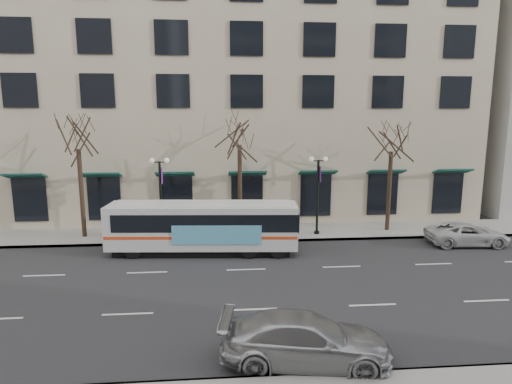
{
  "coord_description": "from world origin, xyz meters",
  "views": [
    {
      "loc": [
        -1.22,
        -18.53,
        7.76
      ],
      "look_at": [
        0.53,
        2.51,
        4.0
      ],
      "focal_mm": 30.0,
      "sensor_mm": 36.0,
      "label": 1
    }
  ],
  "objects": [
    {
      "name": "ground",
      "position": [
        0.0,
        0.0,
        0.0
      ],
      "size": [
        160.0,
        160.0,
        0.0
      ],
      "primitive_type": "plane",
      "color": "black",
      "rests_on": "ground"
    },
    {
      "name": "sidewalk_far",
      "position": [
        5.0,
        9.0,
        0.07
      ],
      "size": [
        80.0,
        4.0,
        0.15
      ],
      "primitive_type": "cube",
      "color": "gray",
      "rests_on": "ground"
    },
    {
      "name": "building_hotel",
      "position": [
        -2.0,
        21.0,
        12.0
      ],
      "size": [
        40.0,
        20.0,
        24.0
      ],
      "primitive_type": "cube",
      "color": "tan",
      "rests_on": "ground"
    },
    {
      "name": "tree_far_left",
      "position": [
        -10.0,
        8.8,
        6.7
      ],
      "size": [
        3.6,
        3.6,
        8.34
      ],
      "color": "black",
      "rests_on": "ground"
    },
    {
      "name": "tree_far_mid",
      "position": [
        0.0,
        8.8,
        6.91
      ],
      "size": [
        3.6,
        3.6,
        8.55
      ],
      "color": "black",
      "rests_on": "ground"
    },
    {
      "name": "tree_far_right",
      "position": [
        10.0,
        8.8,
        6.42
      ],
      "size": [
        3.6,
        3.6,
        8.06
      ],
      "color": "black",
      "rests_on": "ground"
    },
    {
      "name": "lamp_post_left",
      "position": [
        -4.99,
        8.2,
        2.94
      ],
      "size": [
        1.22,
        0.45,
        5.21
      ],
      "color": "black",
      "rests_on": "ground"
    },
    {
      "name": "lamp_post_right",
      "position": [
        5.01,
        8.2,
        2.94
      ],
      "size": [
        1.22,
        0.45,
        5.21
      ],
      "color": "black",
      "rests_on": "ground"
    },
    {
      "name": "city_bus",
      "position": [
        -2.21,
        5.26,
        1.59
      ],
      "size": [
        10.88,
        3.16,
        2.91
      ],
      "rotation": [
        0.0,
        0.0,
        -0.08
      ],
      "color": "silver",
      "rests_on": "ground"
    },
    {
      "name": "silver_car",
      "position": [
        1.37,
        -6.2,
        0.78
      ],
      "size": [
        5.66,
        2.93,
        1.57
      ],
      "primitive_type": "imported",
      "rotation": [
        0.0,
        0.0,
        1.43
      ],
      "color": "#AAACB2",
      "rests_on": "ground"
    },
    {
      "name": "white_pickup",
      "position": [
        13.71,
        5.51,
        0.67
      ],
      "size": [
        4.95,
        2.55,
        1.34
      ],
      "primitive_type": "imported",
      "rotation": [
        0.0,
        0.0,
        1.5
      ],
      "color": "#B8B8B8",
      "rests_on": "ground"
    }
  ]
}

